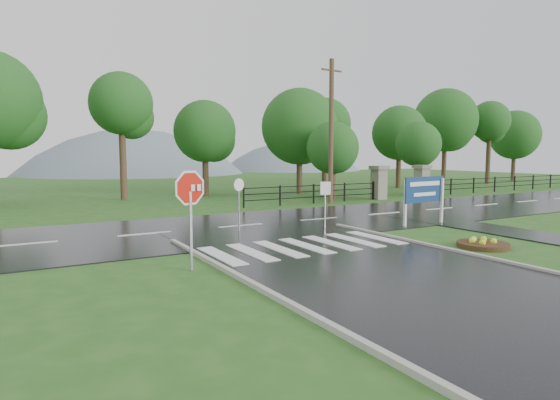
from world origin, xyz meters
TOP-DOWN VIEW (x-y plane):
  - ground at (0.00, 0.00)m, footprint 120.00×120.00m
  - main_road at (0.00, 10.00)m, footprint 90.00×8.00m
  - walkway at (8.50, 4.00)m, footprint 2.20×11.00m
  - crosswalk at (0.00, 5.00)m, footprint 6.50×2.80m
  - pillar_west at (13.00, 16.00)m, footprint 1.00×1.00m
  - pillar_east at (17.00, 16.00)m, footprint 1.00×1.00m
  - fence_west at (7.75, 16.00)m, footprint 9.58×0.08m
  - fence_east at (27.75, 16.00)m, footprint 20.58×0.08m
  - hills at (3.49, 65.00)m, footprint 102.00×48.00m
  - treeline at (1.00, 24.00)m, footprint 83.20×5.20m
  - stop_sign at (-4.29, 3.93)m, footprint 1.21×0.37m
  - estate_billboard at (6.95, 6.42)m, footprint 2.39×0.23m
  - flower_bed at (5.04, 2.08)m, footprint 1.65×1.65m
  - reg_sign_small at (2.74, 7.75)m, footprint 0.41×0.16m
  - reg_sign_round at (-0.64, 8.79)m, footprint 0.48×0.14m
  - utility_pole_east at (8.65, 15.50)m, footprint 1.55×0.29m
  - entrance_tree_left at (10.26, 17.50)m, footprint 3.46×3.46m
  - entrance_tree_right at (18.14, 17.50)m, footprint 3.36×3.36m

SIDE VIEW (x-z plane):
  - hills at x=3.49m, z-range -39.54..8.46m
  - ground at x=0.00m, z-range 0.00..0.00m
  - main_road at x=0.00m, z-range -0.02..0.02m
  - walkway at x=8.50m, z-range -0.02..0.02m
  - treeline at x=1.00m, z-range -5.00..5.00m
  - crosswalk at x=0.00m, z-range 0.05..0.07m
  - flower_bed at x=5.04m, z-range -0.04..0.29m
  - fence_west at x=7.75m, z-range 0.12..1.32m
  - fence_east at x=27.75m, z-range 0.14..1.34m
  - pillar_west at x=13.00m, z-range 0.06..2.30m
  - pillar_east at x=17.00m, z-range 0.06..2.30m
  - reg_sign_round at x=-0.64m, z-range 0.29..2.40m
  - reg_sign_small at x=2.74m, z-range 0.42..2.36m
  - estate_billboard at x=6.95m, z-range 0.39..2.48m
  - stop_sign at x=-4.29m, z-range 0.54..3.37m
  - entrance_tree_left at x=10.26m, z-range 0.83..5.99m
  - entrance_tree_right at x=18.14m, z-range 1.00..6.43m
  - utility_pole_east at x=8.65m, z-range 0.07..8.75m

